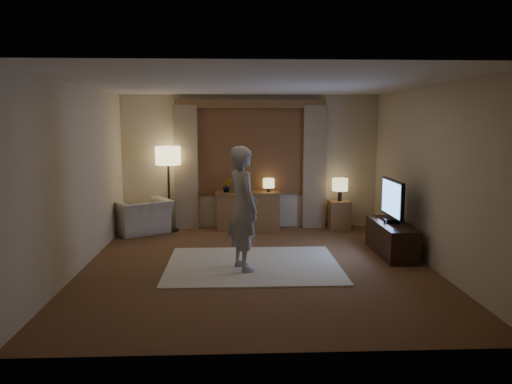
{
  "coord_description": "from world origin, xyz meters",
  "views": [
    {
      "loc": [
        -0.33,
        -7.01,
        2.08
      ],
      "look_at": [
        0.01,
        0.6,
        1.01
      ],
      "focal_mm": 35.0,
      "sensor_mm": 36.0,
      "label": 1
    }
  ],
  "objects": [
    {
      "name": "rug",
      "position": [
        -0.06,
        0.04,
        0.01
      ],
      "size": [
        2.5,
        2.0,
        0.02
      ],
      "primitive_type": "cube",
      "color": "beige",
      "rests_on": "floor"
    },
    {
      "name": "floor_lamp",
      "position": [
        -1.57,
        2.45,
        1.36
      ],
      "size": [
        0.47,
        0.47,
        1.62
      ],
      "color": "black",
      "rests_on": "floor"
    },
    {
      "name": "picture_frame",
      "position": [
        -0.06,
        2.5,
        0.8
      ],
      "size": [
        0.16,
        0.02,
        0.2
      ],
      "primitive_type": "cube",
      "color": "brown",
      "rests_on": "sideboard"
    },
    {
      "name": "tv",
      "position": [
        2.15,
        0.58,
        0.88
      ],
      "size": [
        0.23,
        0.95,
        0.69
      ],
      "color": "black",
      "rests_on": "tv_stand"
    },
    {
      "name": "person",
      "position": [
        -0.2,
        -0.18,
        0.89
      ],
      "size": [
        0.62,
        0.74,
        1.74
      ],
      "primitive_type": "imported",
      "rotation": [
        0.0,
        0.0,
        1.95
      ],
      "color": "#B1ADA4",
      "rests_on": "rug"
    },
    {
      "name": "tv_stand",
      "position": [
        2.15,
        0.58,
        0.25
      ],
      "size": [
        0.45,
        1.4,
        0.5
      ],
      "primitive_type": "cube",
      "color": "black",
      "rests_on": "floor"
    },
    {
      "name": "side_table",
      "position": [
        1.72,
        2.45,
        0.28
      ],
      "size": [
        0.4,
        0.4,
        0.56
      ],
      "primitive_type": "cube",
      "color": "brown",
      "rests_on": "floor"
    },
    {
      "name": "plant",
      "position": [
        -0.46,
        2.5,
        0.85
      ],
      "size": [
        0.17,
        0.13,
        0.3
      ],
      "primitive_type": "imported",
      "color": "#999999",
      "rests_on": "sideboard"
    },
    {
      "name": "room",
      "position": [
        0.0,
        0.5,
        1.33
      ],
      "size": [
        5.04,
        5.54,
        2.64
      ],
      "color": "brown",
      "rests_on": "ground"
    },
    {
      "name": "table_lamp_sideboard",
      "position": [
        0.34,
        2.5,
        0.9
      ],
      "size": [
        0.22,
        0.22,
        0.3
      ],
      "color": "black",
      "rests_on": "sideboard"
    },
    {
      "name": "table_lamp_side",
      "position": [
        1.72,
        2.45,
        0.87
      ],
      "size": [
        0.3,
        0.3,
        0.44
      ],
      "color": "black",
      "rests_on": "side_table"
    },
    {
      "name": "armchair",
      "position": [
        -2.08,
        2.29,
        0.32
      ],
      "size": [
        1.29,
        1.26,
        0.64
      ],
      "primitive_type": "imported",
      "rotation": [
        0.0,
        0.0,
        -2.55
      ],
      "color": "beige",
      "rests_on": "floor"
    },
    {
      "name": "sideboard",
      "position": [
        -0.06,
        2.5,
        0.35
      ],
      "size": [
        1.2,
        0.4,
        0.7
      ],
      "primitive_type": "cube",
      "color": "brown",
      "rests_on": "floor"
    }
  ]
}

